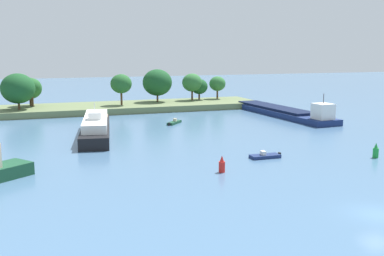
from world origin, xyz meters
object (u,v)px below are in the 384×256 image
(channel_buoy_red, at_px, (222,165))
(channel_buoy_green, at_px, (376,151))
(small_motorboat, at_px, (265,156))
(fishing_skiff, at_px, (174,122))
(white_riverboat, at_px, (96,127))
(cargo_barge, at_px, (280,111))

(channel_buoy_red, relative_size, channel_buoy_green, 1.00)
(channel_buoy_red, bearing_deg, small_motorboat, 29.70)
(fishing_skiff, height_order, channel_buoy_green, channel_buoy_green)
(channel_buoy_red, bearing_deg, white_riverboat, 111.21)
(white_riverboat, relative_size, fishing_skiff, 5.87)
(channel_buoy_green, bearing_deg, fishing_skiff, 115.57)
(small_motorboat, xyz_separation_m, channel_buoy_green, (13.18, -4.44, 0.57))
(white_riverboat, xyz_separation_m, cargo_barge, (39.11, 10.49, -0.54))
(cargo_barge, bearing_deg, channel_buoy_green, -102.06)
(fishing_skiff, distance_m, channel_buoy_red, 34.02)
(white_riverboat, distance_m, channel_buoy_red, 28.40)
(cargo_barge, height_order, channel_buoy_green, cargo_barge)
(white_riverboat, height_order, small_motorboat, white_riverboat)
(cargo_barge, height_order, channel_buoy_red, cargo_barge)
(cargo_barge, distance_m, channel_buoy_red, 46.87)
(small_motorboat, relative_size, channel_buoy_red, 2.15)
(channel_buoy_red, bearing_deg, cargo_barge, 52.04)
(small_motorboat, bearing_deg, fishing_skiff, 95.74)
(channel_buoy_red, bearing_deg, channel_buoy_green, -0.03)
(white_riverboat, xyz_separation_m, small_motorboat, (18.04, -22.04, -1.19))
(white_riverboat, height_order, fishing_skiff, white_riverboat)
(channel_buoy_red, xyz_separation_m, channel_buoy_green, (20.94, -0.01, 0.00))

